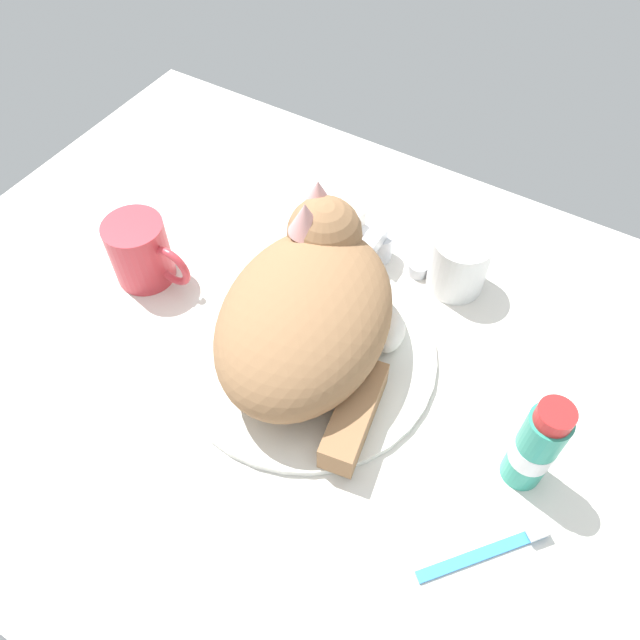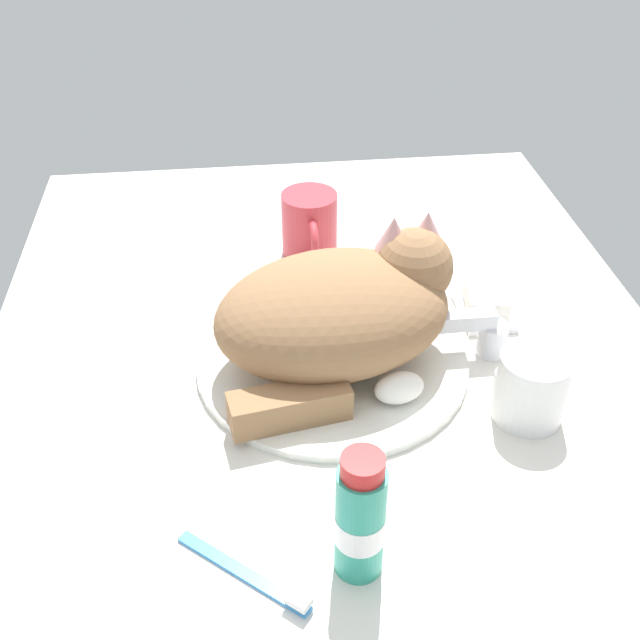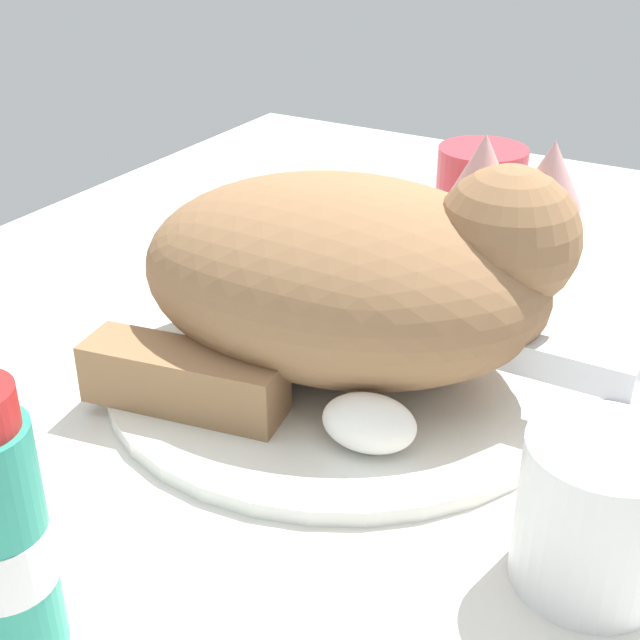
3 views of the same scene
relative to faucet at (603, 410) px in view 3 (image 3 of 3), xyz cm
name	(u,v)px [view 3 (image 3 of 3)]	position (x,y,z in cm)	size (l,w,h in cm)	color
ground_plane	(340,391)	(0.00, -17.63, -4.29)	(110.00, 82.50, 3.00)	silver
sink_basin	(341,366)	(0.00, -17.63, -2.28)	(31.86, 31.86, 1.02)	silver
faucet	(603,410)	(0.00, 0.00, 0.00)	(14.79, 11.46, 6.16)	silver
cat	(359,274)	(-0.14, -16.46, 4.93)	(24.63, 30.01, 15.77)	#936B47
coffee_mug	(475,199)	(-25.13, -17.94, 1.80)	(12.10, 7.83, 9.18)	#C63842
rinse_cup	(596,514)	(11.00, 2.25, 1.24)	(7.54, 7.54, 8.06)	white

